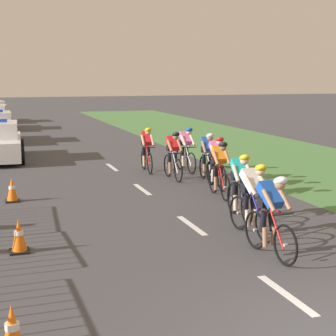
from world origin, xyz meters
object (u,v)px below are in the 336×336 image
Objects in this scene: cyclist_third at (240,185)px; traffic_cone_far at (12,331)px; cyclist_second at (253,198)px; traffic_cone_mid at (19,236)px; cyclist_lead at (271,215)px; cyclist_fifth at (216,161)px; cyclist_seventh at (207,156)px; cyclist_ninth at (186,149)px; cyclist_fourth at (219,168)px; cyclist_sixth at (173,155)px; cyclist_eighth at (147,149)px; traffic_cone_near at (12,190)px.

cyclist_third reaches higher than traffic_cone_far.
traffic_cone_mid is (-4.55, 0.41, -0.48)m from cyclist_second.
cyclist_fifth is (1.49, 5.91, 0.00)m from cyclist_lead.
cyclist_fifth is at bearing 75.59° from cyclist_third.
cyclist_seventh and cyclist_ninth have the same top height.
cyclist_fifth and cyclist_ninth have the same top height.
cyclist_seventh is (0.51, 2.09, 0.00)m from cyclist_fourth.
cyclist_third and cyclist_sixth have the same top height.
cyclist_fifth is at bearing 75.43° from cyclist_second.
cyclist_seventh is (1.33, 5.62, 0.00)m from cyclist_second.
cyclist_sixth is at bearing 61.57° from traffic_cone_far.
cyclist_fourth is 3.97m from cyclist_ninth.
traffic_cone_mid is at bearing -143.68° from cyclist_fifth.
cyclist_second is at bearing 77.41° from cyclist_lead.
traffic_cone_mid is at bearing -149.84° from cyclist_fourth.
cyclist_third is 6.24m from cyclist_ninth.
cyclist_fourth is 1.00× the size of cyclist_sixth.
cyclist_eighth is at bearing 89.67° from cyclist_second.
traffic_cone_near is (-5.69, 0.06, -0.48)m from cyclist_fifth.
traffic_cone_far is at bearing -137.40° from cyclist_third.
cyclist_fourth is at bearing -79.90° from cyclist_eighth.
cyclist_eighth is (0.05, 7.87, 0.00)m from cyclist_second.
cyclist_ninth is (1.31, 7.47, 0.00)m from cyclist_second.
cyclist_ninth is (0.49, 3.94, 0.00)m from cyclist_fourth.
cyclist_seventh reaches higher than traffic_cone_far.
cyclist_eighth is 12.35m from traffic_cone_far.
cyclist_eighth is (-0.40, 1.59, 0.00)m from cyclist_sixth.
cyclist_third is 4.43m from cyclist_seventh.
cyclist_third is at bearing -91.12° from cyclist_sixth.
cyclist_lead is at bearing -21.55° from traffic_cone_mid.
traffic_cone_mid is (-4.26, 1.68, -0.48)m from cyclist_lead.
cyclist_lead is at bearing -102.59° from cyclist_second.
cyclist_ninth is 2.69× the size of traffic_cone_mid.
cyclist_fourth is 1.00× the size of cyclist_seventh.
cyclist_fourth is 1.00× the size of cyclist_eighth.
cyclist_sixth is 1.11m from cyclist_seventh.
cyclist_fourth is 2.69× the size of traffic_cone_mid.
cyclist_lead is 7.08m from cyclist_seventh.
traffic_cone_mid is (-0.06, -4.29, 0.00)m from traffic_cone_near.
cyclist_ninth is at bearing 90.73° from cyclist_seventh.
cyclist_lead is 2.69× the size of traffic_cone_near.
cyclist_second is at bearing -104.97° from cyclist_third.
cyclist_fourth is 1.00× the size of cyclist_ninth.
traffic_cone_near is at bearing 89.17° from traffic_cone_mid.
cyclist_sixth is at bearing 85.95° from cyclist_second.
cyclist_seventh is (0.98, 4.32, 0.00)m from cyclist_third.
cyclist_fifth is (0.86, 3.34, 0.00)m from cyclist_third.
cyclist_second and cyclist_seventh have the same top height.
traffic_cone_mid is at bearing 85.82° from traffic_cone_far.
traffic_cone_far is at bearing -118.43° from cyclist_sixth.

